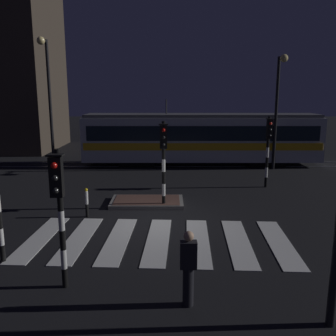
# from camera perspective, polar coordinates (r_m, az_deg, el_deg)

# --- Properties ---
(ground_plane) EXTENTS (120.00, 120.00, 0.00)m
(ground_plane) POSITION_cam_1_polar(r_m,az_deg,el_deg) (13.25, -1.43, -8.44)
(ground_plane) COLOR black
(rail_near) EXTENTS (80.00, 0.12, 0.03)m
(rail_near) POSITION_cam_1_polar(r_m,az_deg,el_deg) (22.92, -0.83, 0.23)
(rail_near) COLOR #59595E
(rail_near) RESTS_ON ground
(rail_far) EXTENTS (80.00, 0.12, 0.03)m
(rail_far) POSITION_cam_1_polar(r_m,az_deg,el_deg) (24.33, -0.78, 0.89)
(rail_far) COLOR #59595E
(rail_far) RESTS_ON ground
(crosswalk_zebra) EXTENTS (8.41, 4.18, 0.02)m
(crosswalk_zebra) POSITION_cam_1_polar(r_m,az_deg,el_deg) (11.69, -1.63, -11.22)
(crosswalk_zebra) COLOR silver
(crosswalk_zebra) RESTS_ON ground
(traffic_island) EXTENTS (3.00, 1.69, 0.18)m
(traffic_island) POSITION_cam_1_polar(r_m,az_deg,el_deg) (15.36, -3.30, -5.27)
(traffic_island) COLOR slate
(traffic_island) RESTS_ON ground
(traffic_light_median_centre) EXTENTS (0.36, 0.42, 3.48)m
(traffic_light_median_centre) POSITION_cam_1_polar(r_m,az_deg,el_deg) (14.24, -0.72, 2.54)
(traffic_light_median_centre) COLOR black
(traffic_light_median_centre) RESTS_ON ground
(traffic_light_corner_far_right) EXTENTS (0.36, 0.42, 3.45)m
(traffic_light_corner_far_right) POSITION_cam_1_polar(r_m,az_deg,el_deg) (18.15, 15.38, 4.04)
(traffic_light_corner_far_right) COLOR black
(traffic_light_corner_far_right) RESTS_ON ground
(traffic_light_kerb_mid_left) EXTENTS (0.36, 0.42, 3.34)m
(traffic_light_kerb_mid_left) POSITION_cam_1_polar(r_m,az_deg,el_deg) (8.60, -16.68, -4.72)
(traffic_light_kerb_mid_left) COLOR black
(traffic_light_kerb_mid_left) RESTS_ON ground
(street_lamp_trackside_right) EXTENTS (0.44, 1.21, 6.64)m
(street_lamp_trackside_right) POSITION_cam_1_polar(r_m,az_deg,el_deg) (22.45, 16.79, 10.40)
(street_lamp_trackside_right) COLOR black
(street_lamp_trackside_right) RESTS_ON ground
(street_lamp_trackside_left) EXTENTS (0.44, 1.21, 7.57)m
(street_lamp_trackside_left) POSITION_cam_1_polar(r_m,az_deg,el_deg) (22.69, -18.25, 11.61)
(street_lamp_trackside_left) COLOR black
(street_lamp_trackside_left) RESTS_ON ground
(tram) EXTENTS (14.99, 2.58, 4.15)m
(tram) POSITION_cam_1_polar(r_m,az_deg,el_deg) (23.44, 5.18, 4.72)
(tram) COLOR silver
(tram) RESTS_ON ground
(pedestrian_waiting_at_kerb) EXTENTS (0.36, 0.24, 1.71)m
(pedestrian_waiting_at_kerb) POSITION_cam_1_polar(r_m,az_deg,el_deg) (8.11, 3.17, -15.30)
(pedestrian_waiting_at_kerb) COLOR black
(pedestrian_waiting_at_kerb) RESTS_ON ground
(bollard_island_edge) EXTENTS (0.12, 0.12, 1.11)m
(bollard_island_edge) POSITION_cam_1_polar(r_m,az_deg,el_deg) (13.94, -12.58, -5.29)
(bollard_island_edge) COLOR black
(bollard_island_edge) RESTS_ON ground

